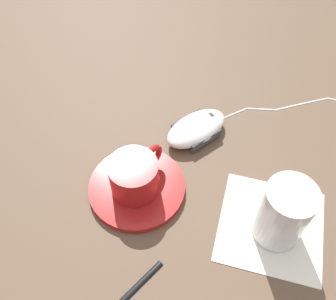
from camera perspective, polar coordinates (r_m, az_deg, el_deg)
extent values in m
plane|color=brown|center=(0.61, 4.10, -5.64)|extent=(3.00, 3.00, 0.00)
cylinder|color=maroon|center=(0.60, -4.74, -5.71)|extent=(0.15, 0.15, 0.01)
cylinder|color=maroon|center=(0.57, -5.18, -4.09)|extent=(0.08, 0.08, 0.06)
torus|color=maroon|center=(0.58, -2.49, -1.13)|extent=(0.04, 0.04, 0.05)
ellipsoid|color=silver|center=(0.66, 4.32, 3.30)|extent=(0.13, 0.10, 0.03)
cylinder|color=#38383D|center=(0.66, 6.55, 5.08)|extent=(0.01, 0.01, 0.01)
cube|color=#38383D|center=(0.67, 2.75, 4.59)|extent=(0.06, 0.03, 0.02)
cube|color=#38383D|center=(0.65, 5.91, 1.46)|extent=(0.06, 0.03, 0.02)
cylinder|color=white|center=(0.71, 10.13, 5.55)|extent=(0.05, 0.02, 0.00)
cylinder|color=white|center=(0.73, 14.05, 6.11)|extent=(0.05, 0.02, 0.00)
cylinder|color=white|center=(0.75, 18.00, 6.33)|extent=(0.05, 0.01, 0.00)
cylinder|color=white|center=(0.77, 21.52, 7.01)|extent=(0.05, 0.01, 0.00)
sphere|color=white|center=(0.70, 8.28, 4.81)|extent=(0.00, 0.00, 0.00)
sphere|color=white|center=(0.72, 11.92, 6.27)|extent=(0.00, 0.00, 0.00)
sphere|color=white|center=(0.73, 16.15, 5.95)|extent=(0.00, 0.00, 0.00)
sphere|color=white|center=(0.76, 19.78, 6.70)|extent=(0.00, 0.00, 0.00)
sphere|color=white|center=(0.79, 23.19, 7.31)|extent=(0.00, 0.00, 0.00)
cube|color=silver|center=(0.59, 15.41, -11.09)|extent=(0.21, 0.21, 0.00)
cylinder|color=silver|center=(0.54, 17.18, -9.18)|extent=(0.07, 0.07, 0.11)
cylinder|color=black|center=(0.54, -6.76, -21.58)|extent=(0.12, 0.08, 0.01)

